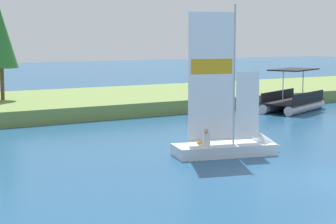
# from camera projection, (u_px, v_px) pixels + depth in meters

# --- Properties ---
(shore_bank) EXTENTS (80.00, 12.19, 0.87)m
(shore_bank) POSITION_uv_depth(u_px,v_px,m) (78.00, 102.00, 39.69)
(shore_bank) COLOR olive
(shore_bank) RESTS_ON ground
(shoreline_tree_centre) EXTENTS (2.14, 2.14, 5.85)m
(shoreline_tree_centre) POSITION_uv_depth(u_px,v_px,m) (1.00, 38.00, 36.75)
(shoreline_tree_centre) COLOR brown
(shoreline_tree_centre) RESTS_ON shore_bank
(sailboat) EXTENTS (4.90, 2.55, 6.63)m
(sailboat) POSITION_uv_depth(u_px,v_px,m) (240.00, 143.00, 24.16)
(sailboat) COLOR silver
(sailboat) RESTS_ON ground
(pontoon_boat) EXTENTS (5.87, 4.29, 2.79)m
(pontoon_boat) POSITION_uv_depth(u_px,v_px,m) (293.00, 101.00, 38.49)
(pontoon_boat) COLOR #B2B2B7
(pontoon_boat) RESTS_ON ground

